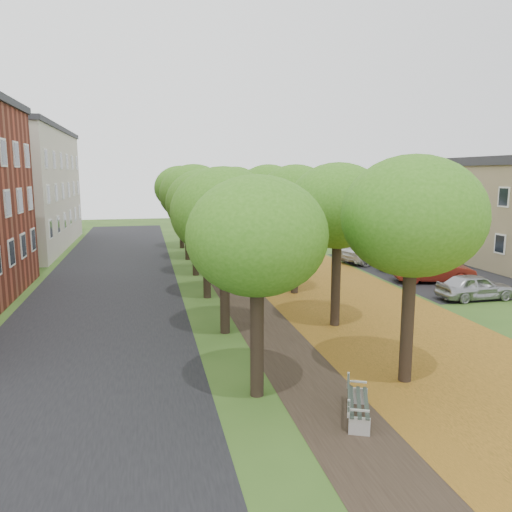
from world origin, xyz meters
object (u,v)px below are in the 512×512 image
car_grey (409,259)px  car_silver (475,287)px  bench (356,402)px  car_white (375,252)px  car_red (434,270)px

car_grey → car_silver: bearing=150.6°
car_grey → bench: bearing=124.0°
car_white → car_silver: bearing=163.4°
bench → car_grey: (12.15, 18.81, 0.22)m
car_silver → car_white: (-0.13, 11.30, 0.09)m
bench → car_grey: car_grey is taller
car_red → car_white: size_ratio=0.85×
car_silver → car_white: 11.30m
bench → car_white: 24.54m
car_red → car_grey: size_ratio=0.98×
car_red → car_grey: (0.70, 4.12, -0.08)m
car_red → car_grey: 4.18m
bench → car_red: (11.45, 14.69, 0.30)m
car_grey → car_red: bearing=147.2°
car_silver → car_red: car_red is taller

